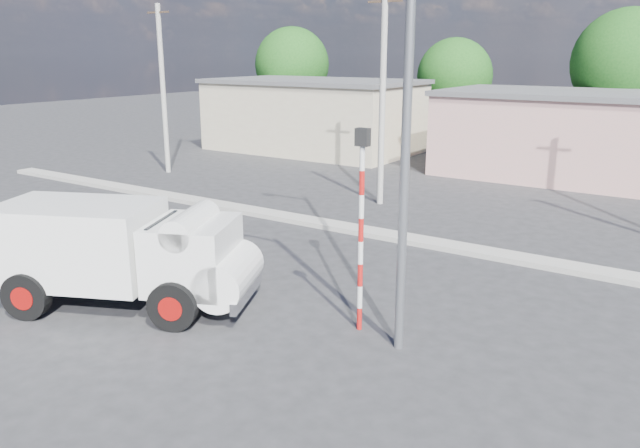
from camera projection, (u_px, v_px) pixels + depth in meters
The scene contains 10 objects.
ground_plane at pixel (203, 319), 14.08m from camera, with size 120.00×120.00×0.00m, color #2B2B2E.
median at pixel (375, 233), 20.46m from camera, with size 40.00×0.80×0.16m, color #99968E.
truck at pixel (126, 252), 14.41m from camera, with size 6.30×4.38×2.46m.
bicycle at pixel (193, 285), 14.87m from camera, with size 0.61×1.76×0.92m, color black.
cyclist at pixel (192, 267), 14.75m from camera, with size 0.67×0.44×1.82m, color silver.
traffic_pole at pixel (361, 214), 12.87m from camera, with size 0.28×0.18×4.36m.
streetlight at pixel (399, 100), 11.49m from camera, with size 2.34×0.22×9.00m.
building_row at pixel (534, 130), 30.53m from camera, with size 37.80×7.30×4.44m.
tree_row at pixel (623, 67), 33.51m from camera, with size 43.62×7.43×8.42m.
utility_poles at pixel (521, 106), 20.86m from camera, with size 35.40×0.24×8.00m.
Camera 1 is at (9.42, -9.33, 5.83)m, focal length 35.00 mm.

